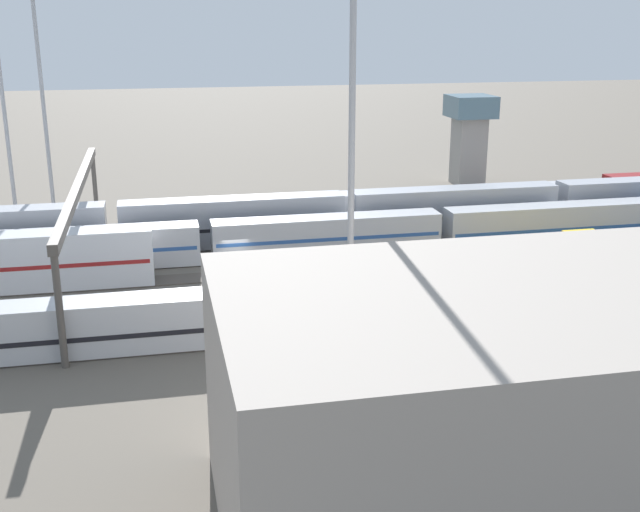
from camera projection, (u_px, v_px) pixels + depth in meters
The scene contains 17 objects.
ground_plane at pixel (237, 268), 74.49m from camera, with size 400.00×400.00×0.00m, color #60594F.
track_bed_0 at pixel (220, 222), 90.83m from camera, with size 140.00×2.80×0.12m, color #4C443D.
track_bed_1 at pixel (225, 233), 86.16m from camera, with size 140.00×2.80×0.12m, color #3D3833.
track_bed_2 at pixel (229, 246), 81.48m from camera, with size 140.00×2.80×0.12m, color #4C443D.
track_bed_3 at pixel (234, 260), 76.81m from camera, with size 140.00×2.80×0.12m, color #3D3833.
track_bed_4 at pixel (240, 275), 72.13m from camera, with size 140.00×2.80×0.12m, color #4C443D.
track_bed_5 at pixel (246, 293), 67.46m from camera, with size 140.00×2.80×0.12m, color #3D3833.
track_bed_6 at pixel (254, 314), 62.78m from camera, with size 140.00×2.80×0.12m, color #4C443D.
track_bed_7 at pixel (263, 338), 58.11m from camera, with size 140.00×2.80×0.12m, color #3D3833.
train_on_track_6 at pixel (610, 264), 68.44m from camera, with size 10.00×3.00×5.00m.
train_on_track_1 at pixel (492, 202), 91.84m from camera, with size 66.40×3.06×4.40m.
train_on_track_2 at pixel (233, 222), 80.85m from camera, with size 119.80×3.06×5.00m.
train_on_track_3 at pixel (183, 243), 75.25m from camera, with size 139.00×3.06×4.40m.
light_mast_2 at pixel (39, 60), 85.04m from camera, with size 2.80×0.70×29.16m.
light_mast_3 at pixel (353, 57), 49.94m from camera, with size 2.80×0.70×32.93m.
signal_gantry at pixel (78, 195), 69.45m from camera, with size 0.70×40.00×8.80m.
control_tower at pixel (469, 132), 109.88m from camera, with size 6.00×6.00×12.45m.
Camera 1 is at (7.05, 70.98, 22.91)m, focal length 43.93 mm.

